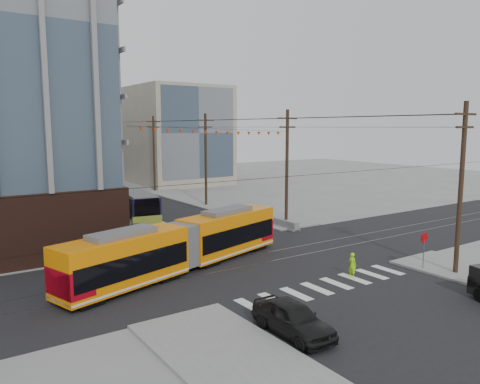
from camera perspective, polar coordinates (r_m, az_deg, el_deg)
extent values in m
plane|color=slate|center=(30.98, 6.57, -9.80)|extent=(160.00, 160.00, 0.00)
cube|color=gray|center=(78.69, -7.52, 6.84)|extent=(14.00, 14.00, 16.00)
cube|color=#8C99A5|center=(97.74, -11.77, 6.36)|extent=(16.00, 16.00, 14.00)
cylinder|color=black|center=(32.50, 25.31, 0.26)|extent=(0.30, 0.30, 11.00)
cylinder|color=black|center=(83.19, -14.63, 4.98)|extent=(0.30, 0.30, 11.00)
imported|color=black|center=(22.18, 6.47, -15.03)|extent=(1.92, 4.61, 1.56)
imported|color=#9FA2AE|center=(38.21, -13.00, -5.35)|extent=(1.77, 4.71, 1.54)
imported|color=#BCB5B5|center=(43.31, -14.02, -4.00)|extent=(2.28, 4.53, 1.26)
imported|color=#565969|center=(47.34, -17.30, -3.13)|extent=(2.55, 4.70, 1.25)
imported|color=#9DFF0D|center=(30.61, 13.54, -8.64)|extent=(0.38, 0.58, 1.59)
cube|color=gray|center=(44.29, 5.35, -3.86)|extent=(0.98, 3.91, 0.78)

